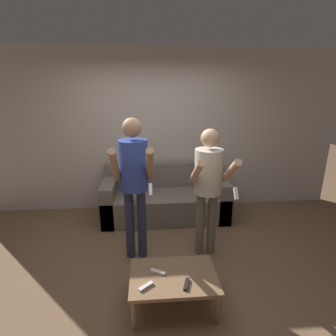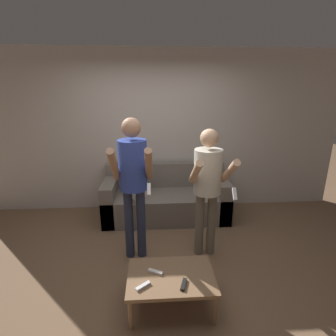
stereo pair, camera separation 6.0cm
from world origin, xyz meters
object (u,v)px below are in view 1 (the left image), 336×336
person_standing_right (208,180)px  remote_near (186,284)px  person_seated (136,184)px  coffee_table (173,278)px  remote_far (158,272)px  couch (165,200)px  remote_mid (146,286)px  person_standing_left (134,175)px

person_standing_right → remote_near: person_standing_right is taller
person_seated → coffee_table: (0.41, -1.75, -0.33)m
remote_far → couch: bearing=83.7°
coffee_table → remote_mid: remote_mid is taller
person_standing_right → remote_mid: 1.40m
couch → remote_far: (-0.21, -1.87, 0.07)m
remote_far → person_standing_right: bearing=50.2°
person_standing_right → coffee_table: (-0.50, -0.82, -0.70)m
person_standing_right → remote_far: bearing=-129.8°
person_standing_right → remote_near: 1.24m
coffee_table → remote_near: bearing=-54.1°
person_standing_left → remote_mid: (0.12, -0.97, -0.74)m
person_standing_right → coffee_table: person_standing_right is taller
person_seated → remote_far: (0.26, -1.70, -0.28)m
person_standing_right → remote_far: (-0.65, -0.78, -0.66)m
remote_near → person_standing_right: bearing=67.6°
coffee_table → remote_mid: size_ratio=5.95×
person_standing_left → person_seated: person_standing_left is taller
remote_far → person_standing_left: bearing=106.8°
coffee_table → couch: bearing=88.3°
coffee_table → remote_far: size_ratio=5.57×
person_standing_right → remote_far: person_standing_right is taller
couch → coffee_table: (-0.06, -1.91, 0.03)m
person_seated → remote_far: bearing=-81.4°
person_standing_right → coffee_table: size_ratio=1.95×
coffee_table → remote_near: size_ratio=5.43×
person_standing_right → remote_mid: bearing=-128.4°
person_seated → remote_far: size_ratio=7.83×
remote_mid → person_standing_right: bearing=51.6°
person_standing_right → remote_near: (-0.40, -0.97, -0.66)m
remote_mid → remote_far: 0.22m
couch → person_standing_right: (0.44, -1.09, 0.73)m
person_standing_right → person_seated: (-0.91, 0.92, -0.37)m
person_seated → remote_near: bearing=-74.8°
couch → remote_near: 2.06m
person_standing_left → remote_far: (0.24, -0.79, -0.74)m
person_standing_left → person_seated: (-0.02, 0.92, -0.46)m
couch → remote_far: couch is taller
remote_mid → remote_far: same height
couch → remote_near: size_ratio=13.05×
person_standing_right → coffee_table: bearing=-121.4°
couch → remote_near: (0.05, -2.06, 0.07)m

